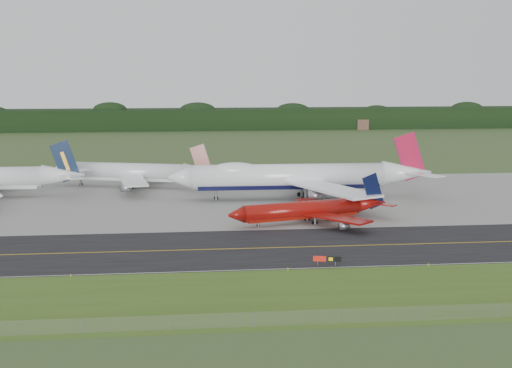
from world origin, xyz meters
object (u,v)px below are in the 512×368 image
object	(u,v)px
jet_ba_747	(298,177)
taxiway_sign	(327,259)
jet_star_tail	(133,172)
jet_red_737	(311,210)

from	to	relation	value
jet_ba_747	taxiway_sign	size ratio (longest dim) A/B	14.33
jet_star_tail	jet_ba_747	bearing A→B (deg)	-27.57
jet_ba_747	jet_red_737	xyz separation A→B (m)	(-1.89, -30.19, -3.28)
jet_ba_747	taxiway_sign	bearing A→B (deg)	-94.70
jet_ba_747	jet_star_tail	distance (m)	52.86
jet_red_737	jet_star_tail	size ratio (longest dim) A/B	0.78
jet_ba_747	jet_star_tail	size ratio (longest dim) A/B	1.43
jet_star_tail	taxiway_sign	distance (m)	100.39
jet_star_tail	taxiway_sign	size ratio (longest dim) A/B	10.02
jet_ba_747	jet_red_737	world-z (taller)	jet_ba_747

